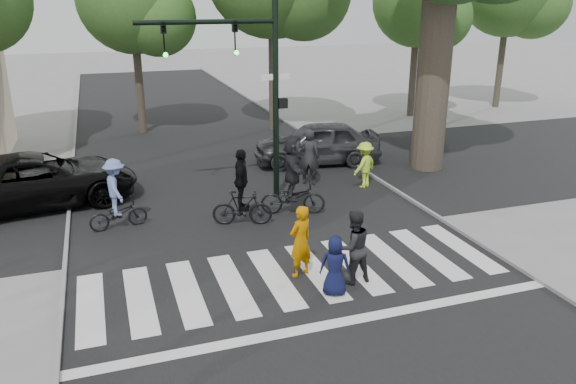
{
  "coord_description": "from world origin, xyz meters",
  "views": [
    {
      "loc": [
        -3.91,
        -9.92,
        6.07
      ],
      "look_at": [
        0.5,
        3.0,
        1.3
      ],
      "focal_mm": 35.0,
      "sensor_mm": 36.0,
      "label": 1
    }
  ],
  "objects_px": {
    "pedestrian_child": "(335,266)",
    "cyclist_left": "(117,199)",
    "car_grey": "(317,143)",
    "pedestrian_adult": "(353,247)",
    "car_suv": "(37,180)",
    "cyclist_mid": "(242,195)",
    "cyclist_right": "(293,179)",
    "traffic_signal": "(248,75)",
    "pedestrian_woman": "(301,241)"
  },
  "relations": [
    {
      "from": "cyclist_right",
      "to": "pedestrian_woman",
      "type": "bearing_deg",
      "value": -106.76
    },
    {
      "from": "pedestrian_adult",
      "to": "cyclist_mid",
      "type": "bearing_deg",
      "value": -75.94
    },
    {
      "from": "cyclist_mid",
      "to": "car_suv",
      "type": "relative_size",
      "value": 0.37
    },
    {
      "from": "pedestrian_adult",
      "to": "car_grey",
      "type": "distance_m",
      "value": 9.48
    },
    {
      "from": "pedestrian_child",
      "to": "cyclist_right",
      "type": "bearing_deg",
      "value": -75.13
    },
    {
      "from": "cyclist_mid",
      "to": "traffic_signal",
      "type": "bearing_deg",
      "value": 68.15
    },
    {
      "from": "pedestrian_child",
      "to": "car_grey",
      "type": "bearing_deg",
      "value": -85.9
    },
    {
      "from": "cyclist_right",
      "to": "car_grey",
      "type": "xyz_separation_m",
      "value": [
        2.6,
        4.69,
        -0.26
      ]
    },
    {
      "from": "car_suv",
      "to": "pedestrian_adult",
      "type": "bearing_deg",
      "value": -146.42
    },
    {
      "from": "pedestrian_woman",
      "to": "pedestrian_child",
      "type": "distance_m",
      "value": 1.13
    },
    {
      "from": "cyclist_mid",
      "to": "car_grey",
      "type": "bearing_deg",
      "value": 50.03
    },
    {
      "from": "pedestrian_adult",
      "to": "car_suv",
      "type": "relative_size",
      "value": 0.29
    },
    {
      "from": "car_suv",
      "to": "car_grey",
      "type": "height_order",
      "value": "car_grey"
    },
    {
      "from": "cyclist_left",
      "to": "car_grey",
      "type": "relative_size",
      "value": 0.42
    },
    {
      "from": "traffic_signal",
      "to": "pedestrian_adult",
      "type": "distance_m",
      "value": 6.71
    },
    {
      "from": "traffic_signal",
      "to": "cyclist_mid",
      "type": "height_order",
      "value": "traffic_signal"
    },
    {
      "from": "traffic_signal",
      "to": "cyclist_left",
      "type": "bearing_deg",
      "value": -165.54
    },
    {
      "from": "pedestrian_child",
      "to": "cyclist_left",
      "type": "xyz_separation_m",
      "value": [
        -4.19,
        5.26,
        0.19
      ]
    },
    {
      "from": "pedestrian_adult",
      "to": "car_grey",
      "type": "relative_size",
      "value": 0.36
    },
    {
      "from": "car_grey",
      "to": "traffic_signal",
      "type": "bearing_deg",
      "value": -37.57
    },
    {
      "from": "traffic_signal",
      "to": "pedestrian_child",
      "type": "height_order",
      "value": "traffic_signal"
    },
    {
      "from": "cyclist_mid",
      "to": "cyclist_right",
      "type": "relative_size",
      "value": 0.91
    },
    {
      "from": "pedestrian_woman",
      "to": "car_grey",
      "type": "xyz_separation_m",
      "value": [
        3.72,
        8.41,
        -0.04
      ]
    },
    {
      "from": "pedestrian_child",
      "to": "cyclist_mid",
      "type": "bearing_deg",
      "value": -55.03
    },
    {
      "from": "cyclist_mid",
      "to": "car_grey",
      "type": "distance_m",
      "value": 6.57
    },
    {
      "from": "pedestrian_woman",
      "to": "car_suv",
      "type": "height_order",
      "value": "pedestrian_woman"
    },
    {
      "from": "pedestrian_child",
      "to": "pedestrian_adult",
      "type": "height_order",
      "value": "pedestrian_adult"
    },
    {
      "from": "pedestrian_child",
      "to": "cyclist_left",
      "type": "bearing_deg",
      "value": -28.01
    },
    {
      "from": "traffic_signal",
      "to": "pedestrian_woman",
      "type": "relative_size",
      "value": 3.52
    },
    {
      "from": "cyclist_mid",
      "to": "car_grey",
      "type": "height_order",
      "value": "cyclist_mid"
    },
    {
      "from": "pedestrian_adult",
      "to": "car_suv",
      "type": "distance_m",
      "value": 10.27
    },
    {
      "from": "pedestrian_adult",
      "to": "cyclist_left",
      "type": "height_order",
      "value": "cyclist_left"
    },
    {
      "from": "pedestrian_woman",
      "to": "cyclist_left",
      "type": "height_order",
      "value": "cyclist_left"
    },
    {
      "from": "pedestrian_woman",
      "to": "cyclist_right",
      "type": "height_order",
      "value": "cyclist_right"
    },
    {
      "from": "car_grey",
      "to": "cyclist_left",
      "type": "bearing_deg",
      "value": -50.66
    },
    {
      "from": "cyclist_left",
      "to": "pedestrian_adult",
      "type": "bearing_deg",
      "value": -45.62
    },
    {
      "from": "pedestrian_child",
      "to": "cyclist_right",
      "type": "height_order",
      "value": "cyclist_right"
    },
    {
      "from": "traffic_signal",
      "to": "cyclist_mid",
      "type": "relative_size",
      "value": 2.75
    },
    {
      "from": "cyclist_right",
      "to": "car_grey",
      "type": "bearing_deg",
      "value": 60.97
    },
    {
      "from": "pedestrian_adult",
      "to": "car_suv",
      "type": "bearing_deg",
      "value": -53.48
    },
    {
      "from": "pedestrian_adult",
      "to": "pedestrian_woman",
      "type": "bearing_deg",
      "value": -40.08
    },
    {
      "from": "car_grey",
      "to": "pedestrian_woman",
      "type": "bearing_deg",
      "value": -13.69
    },
    {
      "from": "pedestrian_woman",
      "to": "cyclist_mid",
      "type": "distance_m",
      "value": 3.41
    },
    {
      "from": "cyclist_left",
      "to": "cyclist_right",
      "type": "relative_size",
      "value": 0.83
    },
    {
      "from": "car_suv",
      "to": "traffic_signal",
      "type": "bearing_deg",
      "value": -113.65
    },
    {
      "from": "car_grey",
      "to": "pedestrian_child",
      "type": "bearing_deg",
      "value": -9.18
    },
    {
      "from": "car_suv",
      "to": "cyclist_right",
      "type": "bearing_deg",
      "value": -123.15
    },
    {
      "from": "traffic_signal",
      "to": "cyclist_left",
      "type": "height_order",
      "value": "traffic_signal"
    },
    {
      "from": "traffic_signal",
      "to": "pedestrian_child",
      "type": "relative_size",
      "value": 4.47
    },
    {
      "from": "traffic_signal",
      "to": "car_grey",
      "type": "relative_size",
      "value": 1.26
    }
  ]
}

